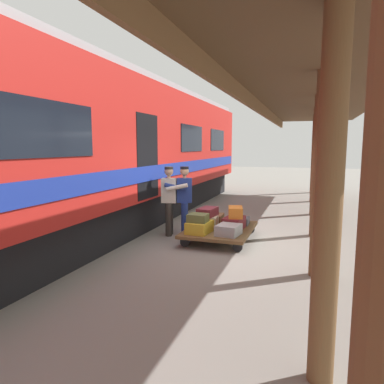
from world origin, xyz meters
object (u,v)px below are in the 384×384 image
Objects in this scene: suitcase_yellow_case at (199,227)px; suitcase_burgundy_valise at (207,212)px; suitcase_brown_leather at (213,218)px; suitcase_cream_canvas at (207,221)px; suitcase_olive_duffel at (198,218)px; porter_by_door at (170,198)px; luggage_cart at (220,230)px; suitcase_orange_carryall at (235,212)px; porter_in_overalls at (184,198)px; train_car at (94,152)px; suitcase_maroon_trunk at (234,223)px; suitcase_gray_aluminum at (228,230)px; suitcase_slate_roller at (239,221)px.

suitcase_burgundy_valise is (-0.02, -0.56, 0.24)m from suitcase_yellow_case.
suitcase_cream_canvas reaches higher than suitcase_brown_leather.
suitcase_olive_duffel is 1.15m from porter_by_door.
suitcase_yellow_case is at bearing 148.44° from porter_by_door.
luggage_cart is at bearing -120.79° from suitcase_olive_duffel.
porter_in_overalls reaches higher than suitcase_orange_carryall.
suitcase_olive_duffel is (-2.85, 0.30, -1.44)m from train_car.
suitcase_brown_leather is at bearing -91.28° from suitcase_olive_duffel.
suitcase_yellow_case is at bearing 40.73° from suitcase_maroon_trunk.
suitcase_gray_aluminum is 0.57m from suitcase_maroon_trunk.
luggage_cart is 0.67m from suitcase_slate_roller.
train_car is 2.26m from porter_by_door.
suitcase_cream_canvas is 0.84m from porter_in_overalls.
suitcase_maroon_trunk reaches higher than suitcase_cream_canvas.
suitcase_slate_roller is 1.16× the size of suitcase_olive_duffel.
suitcase_orange_carryall is 1.14× the size of suitcase_olive_duffel.
luggage_cart is 4.21× the size of suitcase_slate_roller.
train_car is at bearing -5.38° from suitcase_yellow_case.
suitcase_cream_canvas is at bearing -90.00° from suitcase_yellow_case.
train_car is 33.46× the size of suitcase_burgundy_valise.
porter_by_door reaches higher than suitcase_olive_duffel.
suitcase_orange_carryall is (-3.57, -0.28, -1.37)m from train_car.
suitcase_maroon_trunk is 0.87m from suitcase_yellow_case.
porter_in_overalls is (1.30, 0.41, 0.56)m from suitcase_slate_roller.
suitcase_orange_carryall is (-0.04, 0.59, 0.32)m from suitcase_slate_roller.
suitcase_gray_aluminum reaches higher than suitcase_brown_leather.
porter_by_door reaches higher than luggage_cart.
luggage_cart is 0.68m from suitcase_gray_aluminum.
suitcase_maroon_trunk reaches higher than suitcase_yellow_case.
suitcase_cream_canvas is 1.05× the size of suitcase_slate_roller.
luggage_cart is 3.69× the size of suitcase_brown_leather.
porter_in_overalls is at bearing -168.32° from train_car.
suitcase_yellow_case is 1.23m from porter_by_door.
suitcase_burgundy_valise is (0.64, 0.58, 0.28)m from suitcase_slate_roller.
suitcase_slate_roller is at bearing -120.47° from suitcase_olive_duffel.
suitcase_brown_leather is 1.14m from suitcase_yellow_case.
suitcase_maroon_trunk is at bearing -139.27° from suitcase_yellow_case.
suitcase_gray_aluminum is 1.59m from porter_in_overalls.
suitcase_yellow_case is at bearing 0.00° from suitcase_gray_aluminum.
suitcase_burgundy_valise is (0.68, -0.01, -0.04)m from suitcase_orange_carryall.
train_car reaches higher than suitcase_yellow_case.
suitcase_orange_carryall reaches higher than suitcase_yellow_case.
suitcase_slate_roller is (-0.66, 0.00, -0.02)m from suitcase_brown_leather.
luggage_cart is at bearing 179.36° from porter_by_door.
suitcase_olive_duffel is (0.72, 0.58, -0.07)m from suitcase_orange_carryall.
porter_by_door is (0.97, -0.02, 0.28)m from suitcase_burgundy_valise.
suitcase_yellow_case is (0.33, 0.57, 0.17)m from luggage_cart.
suitcase_burgundy_valise is at bearing 0.80° from suitcase_maroon_trunk.
suitcase_burgundy_valise is at bearing -41.20° from suitcase_gray_aluminum.
train_car reaches higher than suitcase_maroon_trunk.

